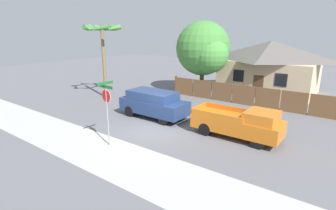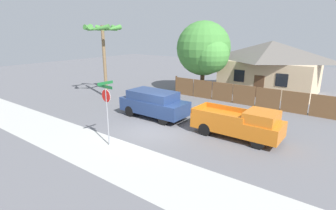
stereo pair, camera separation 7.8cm
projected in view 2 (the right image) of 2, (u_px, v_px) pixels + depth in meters
ground_plane at (151, 131)px, 15.69m from camera, size 80.00×80.00×0.00m
sidewalk_strip at (104, 152)px, 12.91m from camera, size 36.00×3.20×0.01m
wooden_fence at (244, 95)px, 21.17m from camera, size 13.46×0.12×1.69m
house at (270, 66)px, 25.33m from camera, size 9.04×6.37×4.92m
oak_tree at (205, 50)px, 24.14m from camera, size 5.26×5.01×6.75m
palm_tree at (103, 35)px, 22.32m from camera, size 3.10×3.31×6.34m
red_suv at (154, 103)px, 18.02m from camera, size 4.80×2.01×1.85m
orange_pickup at (240, 123)px, 14.50m from camera, size 4.91×1.89×1.74m
stop_sign at (107, 103)px, 13.17m from camera, size 1.04×0.93×3.38m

